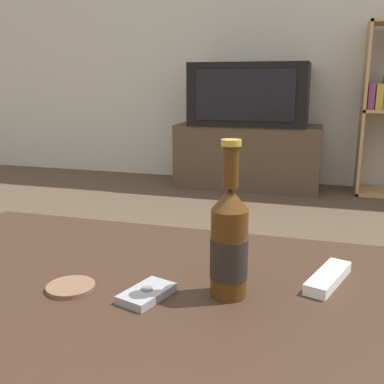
# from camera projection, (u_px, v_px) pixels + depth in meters

# --- Properties ---
(back_wall) EXTENTS (8.00, 0.05, 2.60)m
(back_wall) POSITION_uv_depth(u_px,v_px,m) (288.00, 11.00, 3.35)
(back_wall) COLOR beige
(back_wall) RESTS_ON ground_plane
(coffee_table) EXTENTS (1.04, 0.81, 0.44)m
(coffee_table) POSITION_uv_depth(u_px,v_px,m) (109.00, 334.00, 0.76)
(coffee_table) COLOR #332116
(coffee_table) RESTS_ON ground_plane
(tv_stand) EXTENTS (1.07, 0.41, 0.47)m
(tv_stand) POSITION_uv_depth(u_px,v_px,m) (248.00, 156.00, 3.41)
(tv_stand) COLOR #4C3828
(tv_stand) RESTS_ON ground_plane
(television) EXTENTS (0.84, 0.44, 0.45)m
(television) POSITION_uv_depth(u_px,v_px,m) (249.00, 94.00, 3.30)
(television) COLOR black
(television) RESTS_ON tv_stand
(beer_bottle) EXTENTS (0.06, 0.06, 0.27)m
(beer_bottle) POSITION_uv_depth(u_px,v_px,m) (229.00, 243.00, 0.74)
(beer_bottle) COLOR #47280F
(beer_bottle) RESTS_ON coffee_table
(cell_phone) EXTENTS (0.08, 0.11, 0.02)m
(cell_phone) POSITION_uv_depth(u_px,v_px,m) (147.00, 293.00, 0.76)
(cell_phone) COLOR gray
(cell_phone) RESTS_ON coffee_table
(remote_control) EXTENTS (0.08, 0.15, 0.02)m
(remote_control) POSITION_uv_depth(u_px,v_px,m) (328.00, 278.00, 0.81)
(remote_control) COLOR white
(remote_control) RESTS_ON coffee_table
(coaster) EXTENTS (0.08, 0.08, 0.01)m
(coaster) POSITION_uv_depth(u_px,v_px,m) (71.00, 287.00, 0.79)
(coaster) COLOR brown
(coaster) RESTS_ON coffee_table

